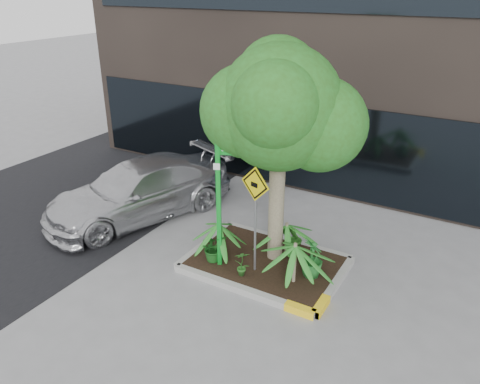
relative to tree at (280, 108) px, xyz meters
The scene contains 14 objects.
ground 3.56m from the tree, 116.91° to the right, with size 80.00×80.00×0.00m, color gray.
asphalt_road 7.66m from the tree, behind, with size 7.00×80.00×0.01m, color black.
planter 3.42m from the tree, 101.52° to the right, with size 3.35×2.36×0.15m.
tree is the anchor object (origin of this frame).
palm_front 2.72m from the tree, 41.99° to the right, with size 1.00×1.00×1.11m.
palm_left 2.89m from the tree, 154.87° to the right, with size 0.90×0.90×1.00m.
palm_back 2.63m from the tree, 44.93° to the left, with size 0.89×0.89×0.99m.
parked_car 4.95m from the tree, behind, with size 2.05×5.04×1.46m, color silver.
shrub_a 3.33m from the tree, 143.23° to the right, with size 0.57×0.57×0.63m, color #175218.
shrub_b 3.12m from the tree, 17.28° to the right, with size 0.46×0.46×0.82m, color #206C27.
shrub_c 3.23m from the tree, 104.78° to the right, with size 0.31×0.31×0.59m, color #245F1D.
shrub_d 3.01m from the tree, 43.59° to the left, with size 0.41×0.41×0.75m, color #245E1B.
street_sign_post 1.95m from the tree, 137.19° to the right, with size 1.16×0.88×3.16m.
cattle_sign 1.91m from the tree, 100.50° to the right, with size 0.70×0.21×2.35m.
Camera 1 is at (4.05, -7.52, 5.76)m, focal length 35.00 mm.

